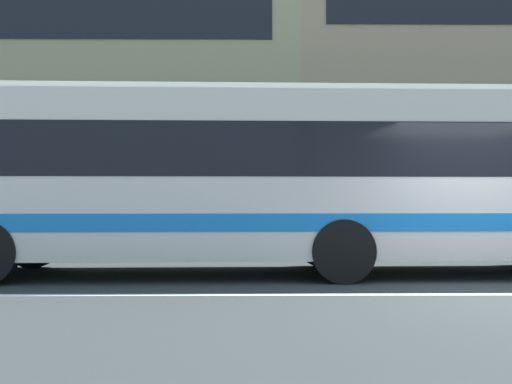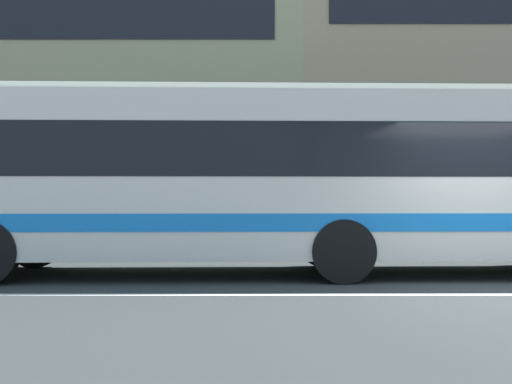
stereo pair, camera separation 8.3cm
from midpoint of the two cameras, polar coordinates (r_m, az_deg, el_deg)
The scene contains 5 objects.
ground_plane at distance 9.19m, azimuth 22.49°, elevation -8.85°, with size 160.00×160.00×0.00m, color #2F3435.
lane_centre_line at distance 9.19m, azimuth 22.49°, elevation -8.83°, with size 60.00×0.16×0.01m, color silver.
hedge_row_far at distance 14.27m, azimuth 7.01°, elevation -4.03°, with size 16.80×1.10×0.90m, color #2A6122.
apartment_block_left at distance 25.84m, azimuth -21.36°, elevation 10.62°, with size 21.35×10.94×12.57m.
transit_bus at distance 10.64m, azimuth 3.43°, elevation 1.64°, with size 11.62×2.89×3.14m.
Camera 2 is at (-3.44, -8.39, 1.35)m, focal length 42.93 mm.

